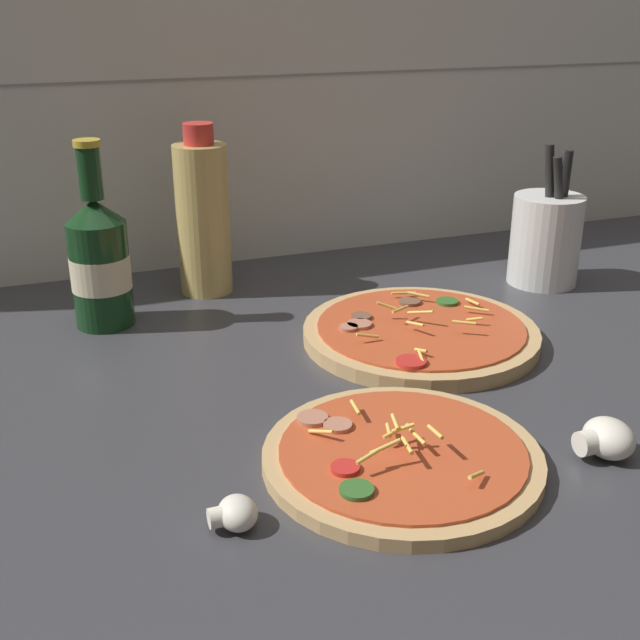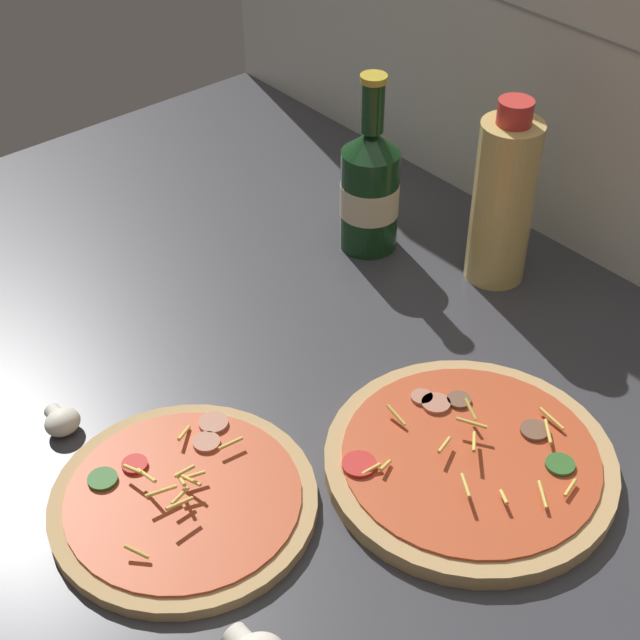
% 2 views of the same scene
% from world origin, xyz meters
% --- Properties ---
extents(counter_slab, '(1.60, 0.90, 0.03)m').
position_xyz_m(counter_slab, '(0.00, 0.00, 0.01)').
color(counter_slab, '#38383D').
rests_on(counter_slab, ground).
extents(pizza_near, '(0.25, 0.25, 0.04)m').
position_xyz_m(pizza_near, '(-0.08, -0.16, 0.03)').
color(pizza_near, tan).
rests_on(pizza_near, counter_slab).
extents(pizza_far, '(0.28, 0.28, 0.04)m').
position_xyz_m(pizza_far, '(0.06, 0.08, 0.03)').
color(pizza_far, tan).
rests_on(pizza_far, counter_slab).
extents(beer_bottle, '(0.07, 0.07, 0.23)m').
position_xyz_m(beer_bottle, '(-0.29, 0.26, 0.11)').
color(beer_bottle, '#143819').
rests_on(beer_bottle, counter_slab).
extents(oil_bottle, '(0.07, 0.07, 0.23)m').
position_xyz_m(oil_bottle, '(-0.14, 0.34, 0.13)').
color(oil_bottle, '#D6B766').
rests_on(oil_bottle, counter_slab).
extents(mushroom_left, '(0.04, 0.04, 0.03)m').
position_xyz_m(mushroom_left, '(-0.24, -0.20, 0.04)').
color(mushroom_left, white).
rests_on(mushroom_left, counter_slab).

